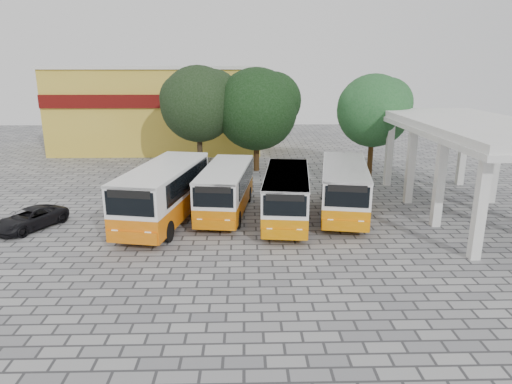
{
  "coord_description": "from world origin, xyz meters",
  "views": [
    {
      "loc": [
        -2.43,
        -21.25,
        8.47
      ],
      "look_at": [
        -1.82,
        3.51,
        1.5
      ],
      "focal_mm": 32.0,
      "sensor_mm": 36.0,
      "label": 1
    }
  ],
  "objects_px": {
    "bus_far_right": "(344,186)",
    "parked_car": "(30,219)",
    "bus_far_left": "(164,190)",
    "bus_centre_right": "(287,194)",
    "bus_centre_left": "(226,187)"
  },
  "relations": [
    {
      "from": "bus_far_left",
      "to": "bus_centre_left",
      "type": "xyz_separation_m",
      "value": [
        3.32,
        1.42,
        -0.22
      ]
    },
    {
      "from": "bus_centre_right",
      "to": "bus_far_right",
      "type": "relative_size",
      "value": 0.93
    },
    {
      "from": "bus_centre_right",
      "to": "parked_car",
      "type": "xyz_separation_m",
      "value": [
        -13.73,
        -0.89,
        -1.04
      ]
    },
    {
      "from": "bus_far_right",
      "to": "bus_far_left",
      "type": "bearing_deg",
      "value": -163.16
    },
    {
      "from": "bus_far_left",
      "to": "parked_car",
      "type": "distance_m",
      "value": 7.18
    },
    {
      "from": "bus_far_left",
      "to": "bus_centre_left",
      "type": "distance_m",
      "value": 3.62
    },
    {
      "from": "bus_centre_left",
      "to": "bus_far_right",
      "type": "distance_m",
      "value": 6.84
    },
    {
      "from": "bus_centre_left",
      "to": "bus_far_left",
      "type": "bearing_deg",
      "value": -149.54
    },
    {
      "from": "bus_far_left",
      "to": "bus_centre_right",
      "type": "distance_m",
      "value": 6.72
    },
    {
      "from": "parked_car",
      "to": "bus_far_right",
      "type": "bearing_deg",
      "value": 34.74
    },
    {
      "from": "bus_centre_right",
      "to": "parked_car",
      "type": "relative_size",
      "value": 1.99
    },
    {
      "from": "bus_far_left",
      "to": "bus_centre_right",
      "type": "relative_size",
      "value": 1.16
    },
    {
      "from": "bus_centre_right",
      "to": "bus_centre_left",
      "type": "bearing_deg",
      "value": 163.62
    },
    {
      "from": "bus_centre_right",
      "to": "bus_far_right",
      "type": "bearing_deg",
      "value": 25.66
    },
    {
      "from": "bus_far_right",
      "to": "parked_car",
      "type": "relative_size",
      "value": 2.13
    }
  ]
}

